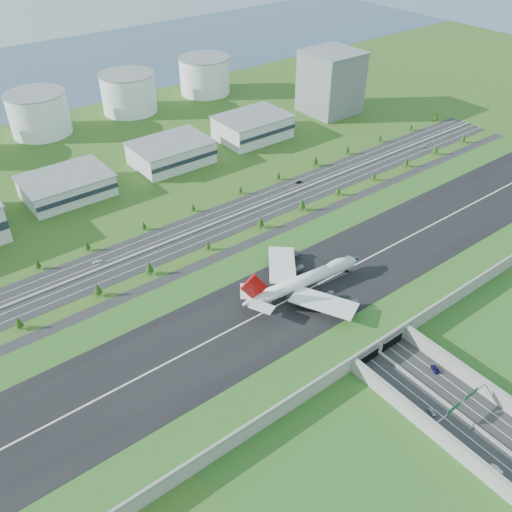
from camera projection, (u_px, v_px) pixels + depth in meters
ground at (310, 300)px, 294.37m from camera, size 1200.00×1200.00×0.00m
airfield_deck at (310, 294)px, 291.89m from camera, size 520.00×100.00×9.20m
underpass_road at (469, 415)px, 228.58m from camera, size 38.80×120.40×8.00m
sign_gantry_near at (462, 403)px, 229.32m from camera, size 38.70×0.70×9.80m
north_expressway at (213, 225)px, 355.27m from camera, size 560.00×36.00×0.12m
tree_row at (227, 215)px, 356.26m from camera, size 507.46×48.71×8.49m
hangar_mid_a at (67, 186)px, 382.30m from camera, size 58.00×42.00×15.00m
hangar_mid_b at (171, 153)px, 423.55m from camera, size 58.00×42.00×17.00m
hangar_mid_c at (253, 127)px, 462.34m from camera, size 58.00×42.00×19.00m
office_tower at (331, 82)px, 501.71m from camera, size 46.00×46.00×55.00m
fuel_tank_b at (39, 114)px, 465.70m from camera, size 50.00×50.00×35.00m
fuel_tank_c at (129, 93)px, 507.53m from camera, size 50.00×50.00×35.00m
fuel_tank_d at (205, 76)px, 549.37m from camera, size 50.00×50.00×35.00m
bay_water at (20, 76)px, 602.25m from camera, size 1200.00×260.00×0.06m
boeing_747 at (305, 280)px, 284.55m from camera, size 77.01×72.50×23.82m
car_0 at (432, 412)px, 233.14m from camera, size 2.88×4.85×1.55m
car_1 at (496, 469)px, 211.04m from camera, size 2.26×5.18×1.66m
car_2 at (435, 369)px, 252.89m from camera, size 4.40×6.06×1.53m
car_5 at (298, 182)px, 401.10m from camera, size 4.82×2.33×1.52m
car_6 at (424, 147)px, 450.83m from camera, size 5.88×4.32×1.49m
car_7 at (97, 262)px, 320.83m from camera, size 5.61×4.09×1.51m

